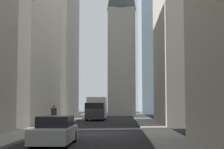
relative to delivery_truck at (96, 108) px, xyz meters
The scene contains 9 objects.
ground_plane 19.98m from the delivery_truck, behind, with size 135.00×135.00×0.00m, color black.
sidewalk_right 20.17m from the delivery_truck, behind, with size 90.00×2.20×0.14m, color gray.
sidewalk_left 20.79m from the delivery_truck, 163.47° to the right, with size 90.00×2.20×0.14m, color gray.
building_right_midfar 15.32m from the delivery_truck, 133.70° to the left, with size 13.92×10.00×19.99m.
building_right_far 17.70m from the delivery_truck, 46.26° to the left, with size 13.47×10.00×27.51m.
church_spire 24.21m from the delivery_truck, ahead, with size 5.17×5.17×34.46m.
delivery_truck is the anchor object (origin of this frame).
sedan_silver 26.66m from the delivery_truck, behind, with size 4.30×1.78×1.42m.
pedestrian 14.70m from the delivery_truck, behind, with size 0.26×0.44×1.79m.
Camera 1 is at (-24.49, -2.05, 2.04)m, focal length 56.98 mm.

